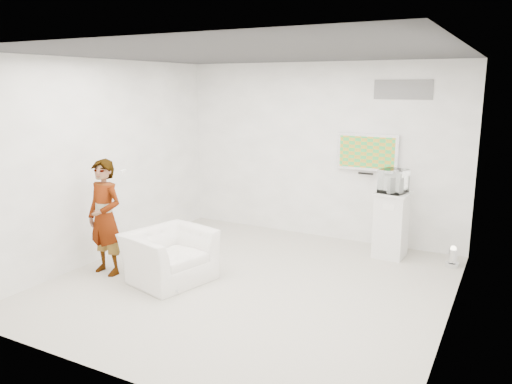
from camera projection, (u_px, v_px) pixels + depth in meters
room at (250, 174)px, 6.41m from camera, size 5.01×5.01×3.00m
tv at (367, 152)px, 8.12m from camera, size 1.00×0.08×0.60m
logo_decal at (403, 90)px, 7.72m from camera, size 0.90×0.02×0.30m
person at (105, 217)px, 6.95m from camera, size 0.63×0.44×1.63m
armchair at (169, 256)px, 6.78m from camera, size 1.17×1.26×0.69m
pedestal at (391, 225)px, 7.68m from camera, size 0.52×0.52×1.02m
floor_uplight at (453, 257)px, 7.32m from camera, size 0.25×0.25×0.30m
vitrine at (394, 181)px, 7.54m from camera, size 0.43×0.43×0.36m
console at (393, 185)px, 7.55m from camera, size 0.12×0.18×0.24m
wii_remote at (123, 171)px, 6.80m from camera, size 0.08×0.15×0.04m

